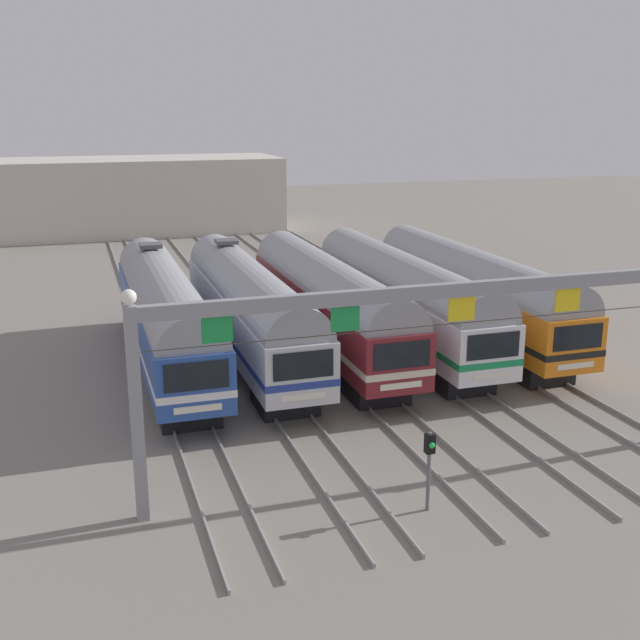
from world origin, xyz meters
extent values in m
plane|color=gray|center=(0.00, 0.00, 0.00)|extent=(160.00, 160.00, 0.00)
cube|color=gray|center=(-8.49, 17.00, 0.07)|extent=(0.07, 70.00, 0.15)
cube|color=gray|center=(-7.05, 17.00, 0.07)|extent=(0.07, 70.00, 0.15)
cube|color=gray|center=(-4.60, 17.00, 0.07)|extent=(0.07, 70.00, 0.15)
cube|color=gray|center=(-3.17, 17.00, 0.07)|extent=(0.07, 70.00, 0.15)
cube|color=gray|center=(-0.72, 17.00, 0.07)|extent=(0.07, 70.00, 0.15)
cube|color=gray|center=(0.72, 17.00, 0.07)|extent=(0.07, 70.00, 0.15)
cube|color=gray|center=(3.17, 17.00, 0.07)|extent=(0.07, 70.00, 0.15)
cube|color=gray|center=(4.60, 17.00, 0.07)|extent=(0.07, 70.00, 0.15)
cube|color=gray|center=(7.05, 17.00, 0.07)|extent=(0.07, 70.00, 0.15)
cube|color=gray|center=(8.49, 17.00, 0.07)|extent=(0.07, 70.00, 0.15)
cube|color=#284C9E|center=(-7.77, 0.00, 2.23)|extent=(2.85, 18.00, 2.35)
cube|color=white|center=(-7.77, 0.00, 1.87)|extent=(2.88, 18.02, 0.28)
cylinder|color=gray|center=(-7.77, 0.00, 3.40)|extent=(2.74, 17.64, 2.74)
cube|color=black|center=(-7.77, -9.02, 2.70)|extent=(2.28, 0.06, 1.03)
cube|color=silver|center=(-7.77, -9.02, 1.47)|extent=(1.71, 0.05, 0.24)
cube|color=black|center=(-7.77, -6.30, 0.53)|extent=(2.28, 2.60, 1.05)
cube|color=black|center=(-7.77, 6.30, 0.53)|extent=(2.28, 2.60, 1.05)
cube|color=#4C4C51|center=(-7.77, 5.04, 4.95)|extent=(1.10, 1.10, 0.20)
cube|color=silver|center=(-3.89, 0.00, 2.23)|extent=(2.85, 18.00, 2.35)
cube|color=navy|center=(-3.89, 0.00, 1.87)|extent=(2.88, 18.02, 0.28)
cylinder|color=gray|center=(-3.89, 0.00, 3.40)|extent=(2.74, 17.64, 2.74)
cube|color=black|center=(-3.89, -9.02, 2.70)|extent=(2.28, 0.06, 1.03)
cube|color=silver|center=(-3.89, -9.02, 1.47)|extent=(1.71, 0.05, 0.24)
cube|color=black|center=(-3.89, -6.30, 0.53)|extent=(2.28, 2.60, 1.05)
cube|color=black|center=(-3.89, 6.30, 0.53)|extent=(2.28, 2.60, 1.05)
cube|color=#4C4C51|center=(-3.89, 5.04, 4.95)|extent=(1.10, 1.10, 0.20)
cube|color=maroon|center=(0.00, 0.00, 2.23)|extent=(2.85, 18.00, 2.35)
cube|color=beige|center=(0.00, 0.00, 1.87)|extent=(2.88, 18.02, 0.28)
cylinder|color=gray|center=(0.00, 0.00, 3.40)|extent=(2.74, 17.64, 2.74)
cube|color=black|center=(0.00, -9.02, 2.70)|extent=(2.28, 0.06, 1.03)
cube|color=silver|center=(0.00, -9.02, 1.47)|extent=(1.71, 0.05, 0.24)
cube|color=black|center=(0.00, -6.30, 0.53)|extent=(2.28, 2.60, 1.05)
cube|color=black|center=(0.00, 6.30, 0.53)|extent=(2.28, 2.60, 1.05)
cube|color=white|center=(3.89, 0.00, 2.23)|extent=(2.85, 18.00, 2.35)
cube|color=#198C4C|center=(3.89, 0.00, 1.87)|extent=(2.88, 18.02, 0.28)
cylinder|color=gray|center=(3.89, 0.00, 3.40)|extent=(2.74, 17.64, 2.74)
cube|color=black|center=(3.89, -9.02, 2.70)|extent=(2.28, 0.06, 1.03)
cube|color=silver|center=(3.89, -9.02, 1.47)|extent=(1.71, 0.05, 0.24)
cube|color=black|center=(3.89, -6.30, 0.53)|extent=(2.28, 2.60, 1.05)
cube|color=black|center=(3.89, 6.30, 0.53)|extent=(2.28, 2.60, 1.05)
cube|color=orange|center=(7.77, 0.00, 2.23)|extent=(2.85, 18.00, 2.35)
cube|color=black|center=(7.77, 0.00, 1.87)|extent=(2.88, 18.02, 0.28)
cylinder|color=gray|center=(7.77, 0.00, 3.40)|extent=(2.74, 17.64, 2.74)
cube|color=black|center=(7.77, -9.02, 2.70)|extent=(2.28, 0.06, 1.03)
cube|color=silver|center=(7.77, -9.02, 1.47)|extent=(1.71, 0.05, 0.24)
cube|color=black|center=(7.77, -6.30, 0.53)|extent=(2.28, 2.60, 1.05)
cube|color=black|center=(7.77, 6.30, 0.53)|extent=(2.28, 2.60, 1.05)
cube|color=gray|center=(-10.17, -13.50, 3.25)|extent=(0.36, 0.36, 6.50)
cube|color=gray|center=(0.00, -13.50, 6.25)|extent=(20.34, 0.32, 0.44)
cube|color=#198C3F|center=(-7.77, -13.50, 5.63)|extent=(0.90, 0.08, 0.80)
cube|color=#198C3F|center=(-3.89, -13.50, 5.63)|extent=(0.90, 0.08, 0.80)
cube|color=yellow|center=(0.00, -13.50, 5.63)|extent=(0.90, 0.08, 0.80)
cube|color=yellow|center=(3.89, -13.50, 5.63)|extent=(0.90, 0.08, 0.80)
sphere|color=white|center=(-10.17, -13.50, 6.75)|extent=(0.44, 0.44, 0.44)
cylinder|color=#3F382D|center=(0.00, -13.50, 5.15)|extent=(20.34, 0.03, 0.03)
cylinder|color=#59595E|center=(-1.94, -15.58, 1.26)|extent=(0.12, 0.12, 2.53)
cube|color=black|center=(-1.94, -15.58, 2.18)|extent=(0.28, 0.24, 0.60)
sphere|color=green|center=(-1.94, -15.72, 2.18)|extent=(0.18, 0.18, 0.18)
cube|color=beige|center=(-5.82, 41.97, 3.48)|extent=(27.85, 10.00, 6.95)
camera|label=1|loc=(-11.50, -34.88, 11.82)|focal=44.00mm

